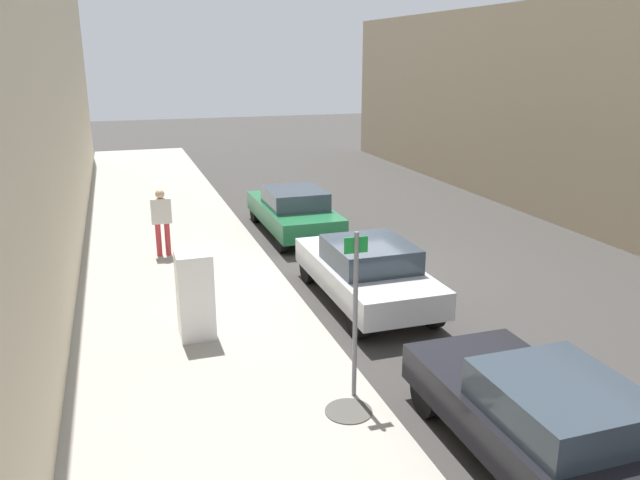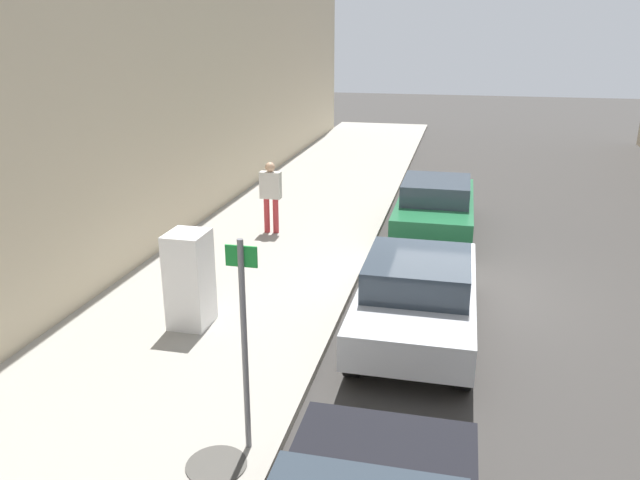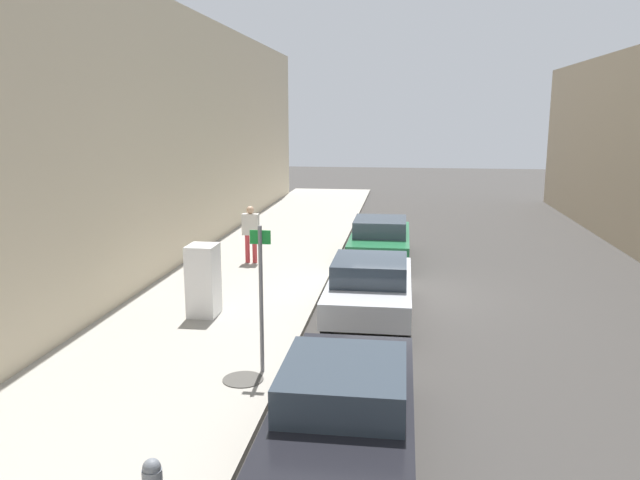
{
  "view_description": "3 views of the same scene",
  "coord_description": "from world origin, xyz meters",
  "px_view_note": "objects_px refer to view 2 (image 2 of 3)",
  "views": [
    {
      "loc": [
        -5.42,
        -13.6,
        5.16
      ],
      "look_at": [
        -1.13,
        -0.51,
        1.05
      ],
      "focal_mm": 35.0,
      "sensor_mm": 36.0,
      "label": 1
    },
    {
      "loc": [
        -0.04,
        -11.59,
        4.84
      ],
      "look_at": [
        -2.32,
        -1.66,
        1.41
      ],
      "focal_mm": 35.0,
      "sensor_mm": 36.0,
      "label": 2
    },
    {
      "loc": [
        0.13,
        -15.8,
        4.57
      ],
      "look_at": [
        -1.89,
        -0.87,
        1.55
      ],
      "focal_mm": 35.0,
      "sensor_mm": 36.0,
      "label": 3
    }
  ],
  "objects_px": {
    "street_sign_post": "(244,336)",
    "parked_sedan_silver": "(418,292)",
    "pedestrian_walking_far": "(271,192)",
    "discarded_refrigerator": "(190,279)",
    "parked_sedan_green": "(436,205)"
  },
  "relations": [
    {
      "from": "parked_sedan_silver",
      "to": "discarded_refrigerator",
      "type": "bearing_deg",
      "value": -168.59
    },
    {
      "from": "pedestrian_walking_far",
      "to": "parked_sedan_green",
      "type": "relative_size",
      "value": 0.38
    },
    {
      "from": "street_sign_post",
      "to": "discarded_refrigerator",
      "type": "bearing_deg",
      "value": 124.65
    },
    {
      "from": "parked_sedan_silver",
      "to": "parked_sedan_green",
      "type": "xyz_separation_m",
      "value": [
        0.0,
        5.69,
        -0.02
      ]
    },
    {
      "from": "street_sign_post",
      "to": "parked_sedan_silver",
      "type": "relative_size",
      "value": 0.59
    },
    {
      "from": "pedestrian_walking_far",
      "to": "parked_sedan_silver",
      "type": "relative_size",
      "value": 0.4
    },
    {
      "from": "parked_sedan_silver",
      "to": "street_sign_post",
      "type": "bearing_deg",
      "value": -114.79
    },
    {
      "from": "parked_sedan_silver",
      "to": "parked_sedan_green",
      "type": "bearing_deg",
      "value": 90.0
    },
    {
      "from": "discarded_refrigerator",
      "to": "street_sign_post",
      "type": "distance_m",
      "value": 3.59
    },
    {
      "from": "discarded_refrigerator",
      "to": "parked_sedan_green",
      "type": "relative_size",
      "value": 0.36
    },
    {
      "from": "street_sign_post",
      "to": "pedestrian_walking_far",
      "type": "bearing_deg",
      "value": 105.26
    },
    {
      "from": "parked_sedan_silver",
      "to": "parked_sedan_green",
      "type": "distance_m",
      "value": 5.69
    },
    {
      "from": "pedestrian_walking_far",
      "to": "parked_sedan_green",
      "type": "bearing_deg",
      "value": -179.65
    },
    {
      "from": "street_sign_post",
      "to": "parked_sedan_green",
      "type": "bearing_deg",
      "value": 79.76
    },
    {
      "from": "discarded_refrigerator",
      "to": "pedestrian_walking_far",
      "type": "distance_m",
      "value": 5.15
    }
  ]
}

